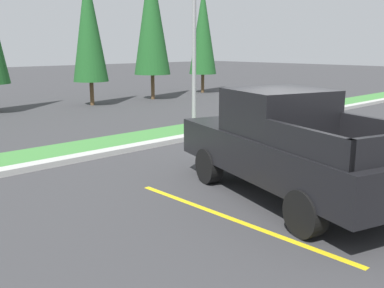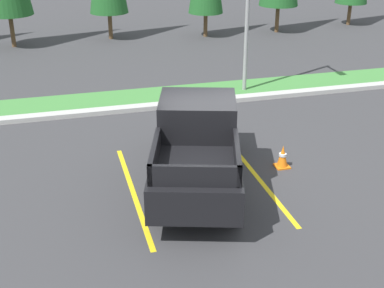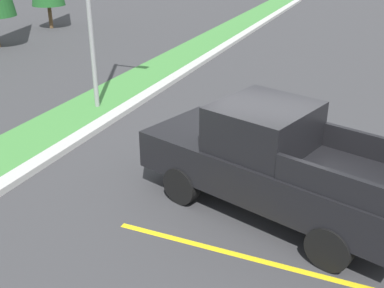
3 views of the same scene
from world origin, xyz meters
name	(u,v)px [view 3 (image 3 of 3)]	position (x,y,z in m)	size (l,w,h in m)	color
ground_plane	(260,194)	(0.00, 0.00, 0.00)	(120.00, 120.00, 0.00)	#38383A
parking_line_near	(248,257)	(-2.09, -0.39, 0.00)	(0.12, 4.80, 0.01)	yellow
parking_line_far	(290,176)	(1.01, -0.39, 0.00)	(0.12, 4.80, 0.01)	yellow
curb_strip	(60,150)	(0.00, 5.00, 0.07)	(56.00, 0.40, 0.15)	#B2B2AD
grass_median	(24,144)	(0.00, 6.10, 0.03)	(56.00, 1.80, 0.06)	#42843D
pickup_truck_main	(273,162)	(-0.52, -0.34, 1.04)	(3.33, 5.54, 2.10)	black
traffic_cone	(284,147)	(1.83, -0.05, 0.29)	(0.36, 0.36, 0.60)	orange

